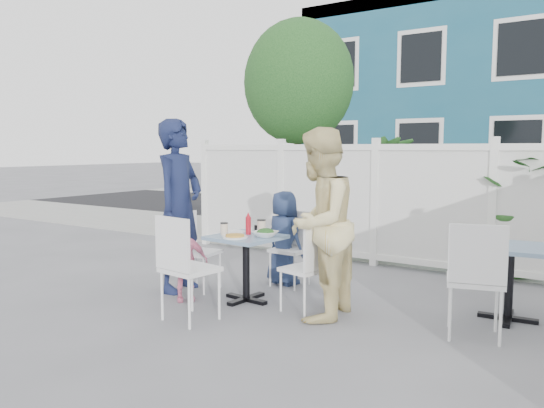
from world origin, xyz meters
The scene contains 29 objects.
ground centered at (0.00, 0.00, 0.00)m, with size 80.00×80.00×0.00m, color slate.
near_sidewalk centered at (0.00, 3.80, 0.01)m, with size 24.00×2.60×0.01m, color gray.
street centered at (0.00, 7.50, 0.00)m, with size 24.00×5.00×0.01m, color black.
far_sidewalk centered at (0.00, 10.60, 0.01)m, with size 24.00×1.60×0.01m, color gray.
building centered at (-0.50, 14.00, 3.00)m, with size 11.00×6.00×6.00m.
fence_back centered at (0.10, 2.40, 0.78)m, with size 5.86×0.08×1.60m.
tree centered at (-1.60, 3.30, 2.59)m, with size 1.80×1.62×3.59m.
utility_cabinet centered at (-3.05, 4.00, 0.59)m, with size 0.63×0.45×1.18m, color gold.
potted_shrub_a centered at (-0.04, 3.10, 0.86)m, with size 0.96×0.96×1.71m, color #143A16.
potted_shrub_b centered at (1.66, 3.00, 0.93)m, with size 1.67×1.45×1.86m, color #143A16.
main_table centered at (-0.35, 0.14, 0.52)m, with size 0.70×0.70×0.67m.
spare_table centered at (1.99, 0.94, 0.53)m, with size 0.70×0.70×0.68m.
chair_left centered at (-1.10, 0.20, 0.49)m, with size 0.42×0.43×0.85m.
chair_right centered at (0.39, 0.14, 0.49)m, with size 0.44×0.45×0.84m.
chair_back centered at (-0.29, 0.97, 0.48)m, with size 0.39×0.38×0.83m.
chair_near centered at (-0.43, -0.70, 0.56)m, with size 0.48×0.47×0.96m.
chair_spare centered at (1.84, 0.25, 0.56)m, with size 0.53×0.52×0.96m.
man centered at (-1.21, 0.09, 0.93)m, with size 0.68×0.45×1.86m, color #141C3C.
woman centered at (0.52, 0.06, 0.87)m, with size 0.84×0.66×1.73m, color gold.
boy centered at (-0.39, 0.93, 0.53)m, with size 0.52×0.34×1.07m, color navy.
toddler centered at (-0.88, -0.19, 0.40)m, with size 0.47×0.20×0.80m, color pink.
plate_main centered at (-0.36, -0.03, 0.68)m, with size 0.25×0.25×0.02m, color white.
plate_side centered at (-0.55, 0.22, 0.68)m, with size 0.22×0.22×0.01m, color white.
salad_bowl centered at (-0.14, 0.18, 0.70)m, with size 0.24×0.24×0.06m, color white.
coffee_cup_a centered at (-0.57, 0.06, 0.73)m, with size 0.08×0.08×0.11m, color beige.
coffee_cup_b centered at (-0.31, 0.36, 0.74)m, with size 0.09×0.09×0.13m, color beige.
ketchup_bottle centered at (-0.37, 0.21, 0.76)m, with size 0.06×0.06×0.18m, color #B1111F.
salt_shaker centered at (-0.46, 0.38, 0.70)m, with size 0.03×0.03×0.07m, color white.
pepper_shaker centered at (-0.41, 0.39, 0.71)m, with size 0.03×0.03×0.07m, color black.
Camera 1 is at (2.75, -4.12, 1.54)m, focal length 35.00 mm.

